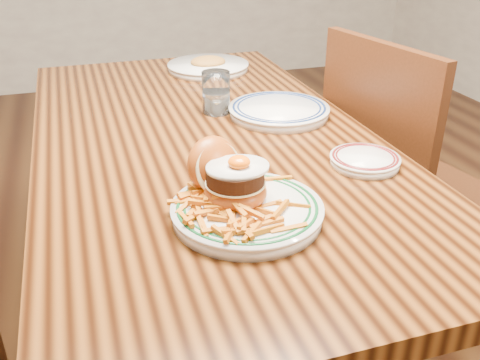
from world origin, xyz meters
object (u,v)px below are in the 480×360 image
object	(u,v)px
main_plate	(241,198)
side_plate	(365,160)
table	(205,165)
chair_right	(399,183)

from	to	relation	value
main_plate	side_plate	xyz separation A→B (m)	(0.34, 0.12, -0.02)
side_plate	table	bearing A→B (deg)	130.70
main_plate	side_plate	bearing A→B (deg)	-1.28
chair_right	side_plate	bearing A→B (deg)	31.79
table	side_plate	xyz separation A→B (m)	(0.30, -0.29, 0.10)
table	main_plate	bearing A→B (deg)	-94.50
chair_right	main_plate	xyz separation A→B (m)	(-0.64, -0.41, 0.27)
main_plate	chair_right	bearing A→B (deg)	10.71
table	main_plate	distance (m)	0.44
table	chair_right	world-z (taller)	chair_right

